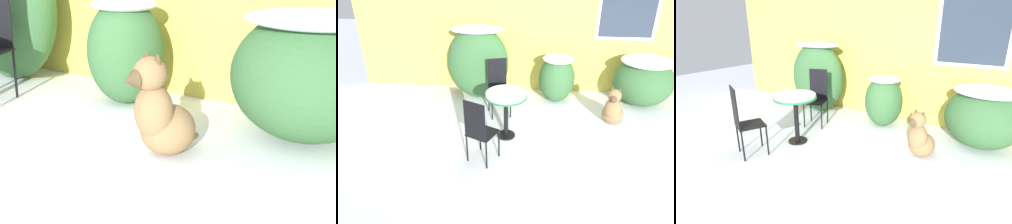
# 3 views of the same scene
# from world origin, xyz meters

# --- Properties ---
(shrub_left) EXTENTS (1.21, 0.71, 1.47)m
(shrub_left) POSITION_xyz_m (-1.39, 1.72, 0.77)
(shrub_left) COLOR #386638
(shrub_left) RESTS_ON ground_plane
(shrub_middle) EXTENTS (0.70, 0.67, 0.95)m
(shrub_middle) POSITION_xyz_m (0.18, 1.68, 0.51)
(shrub_middle) COLOR #386638
(shrub_middle) RESTS_ON ground_plane
(shrub_right) EXTENTS (1.15, 1.07, 0.96)m
(shrub_right) POSITION_xyz_m (1.85, 1.69, 0.51)
(shrub_right) COLOR #386638
(shrub_right) RESTS_ON ground_plane
(dog) EXTENTS (0.49, 0.61, 0.73)m
(dog) POSITION_xyz_m (1.14, 0.84, 0.28)
(dog) COLOR #937047
(dog) RESTS_ON ground_plane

